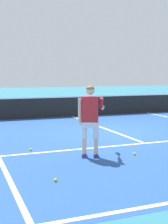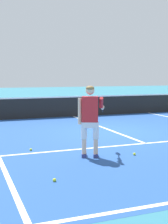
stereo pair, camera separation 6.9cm
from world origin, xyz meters
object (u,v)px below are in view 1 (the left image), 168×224
object	(u,v)px
tennis_player	(90,116)
tennis_ball_near_feet	(31,150)
tennis_ball_by_baseline	(134,154)
tennis_ball_mid_court	(55,180)

from	to	relation	value
tennis_player	tennis_ball_near_feet	bearing A→B (deg)	137.08
tennis_ball_by_baseline	tennis_ball_mid_court	distance (m)	2.65
tennis_player	tennis_ball_near_feet	world-z (taller)	tennis_player
tennis_ball_by_baseline	tennis_player	bearing A→B (deg)	167.57
tennis_ball_by_baseline	tennis_ball_near_feet	bearing A→B (deg)	149.18
tennis_ball_by_baseline	tennis_ball_mid_court	world-z (taller)	same
tennis_player	tennis_ball_by_baseline	distance (m)	1.46
tennis_player	tennis_ball_near_feet	size ratio (longest dim) A/B	25.95
tennis_ball_near_feet	tennis_ball_mid_court	distance (m)	2.56
tennis_ball_near_feet	tennis_ball_by_baseline	xyz separation A→B (m)	(2.29, -1.37, 0.00)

